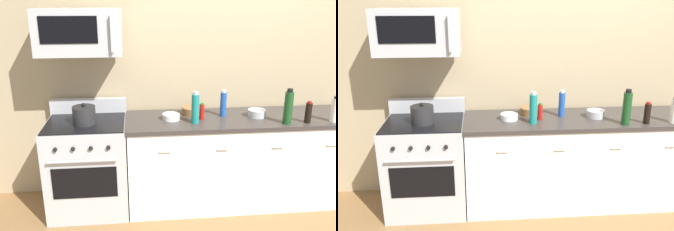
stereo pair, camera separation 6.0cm
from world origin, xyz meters
TOP-DOWN VIEW (x-y plane):
  - ground_plane at (0.00, 0.00)m, footprint 6.45×6.45m
  - back_wall at (0.00, 0.41)m, footprint 5.38×0.10m
  - counter_unit at (0.00, -0.00)m, footprint 2.29×0.66m
  - range_oven at (-1.52, 0.00)m, footprint 0.76×0.69m
  - microwave at (-1.52, 0.05)m, footprint 0.74×0.44m
  - bottle_sparkling_teal at (-0.49, -0.13)m, footprint 0.07×0.07m
  - bottle_soy_sauce_dark at (0.56, -0.22)m, footprint 0.06×0.06m
  - bottle_soda_blue at (-0.18, 0.05)m, footprint 0.06×0.06m
  - bottle_vinegar_white at (0.82, -0.22)m, footprint 0.07×0.07m
  - bottle_wine_green at (0.36, -0.22)m, footprint 0.08×0.08m
  - bottle_hot_sauce_red at (-0.41, -0.02)m, footprint 0.05×0.05m
  - bowl_steel_prep at (0.15, -0.00)m, footprint 0.18×0.18m
  - bowl_wooden_salad at (-0.48, 0.14)m, footprint 0.20×0.20m
  - bowl_white_ceramic at (-0.70, -0.01)m, footprint 0.17×0.17m
  - stockpot at (-1.52, -0.05)m, footprint 0.21×0.21m

SIDE VIEW (x-z plane):
  - ground_plane at x=0.00m, z-range 0.00..0.00m
  - counter_unit at x=0.00m, z-range 0.00..0.92m
  - range_oven at x=-1.52m, z-range -0.07..1.00m
  - bowl_white_ceramic at x=-0.70m, z-range 0.92..0.98m
  - bowl_steel_prep at x=0.15m, z-range 0.92..0.99m
  - bowl_wooden_salad at x=-0.48m, z-range 0.92..1.00m
  - bottle_hot_sauce_red at x=-0.41m, z-range 0.92..1.08m
  - stockpot at x=-1.52m, z-range 0.91..1.11m
  - bottle_soy_sauce_dark at x=0.56m, z-range 0.91..1.12m
  - bottle_vinegar_white at x=0.82m, z-range 0.91..1.16m
  - bottle_soda_blue at x=-0.18m, z-range 0.91..1.18m
  - bottle_sparkling_teal at x=-0.49m, z-range 0.91..1.22m
  - bottle_wine_green at x=0.36m, z-range 0.91..1.25m
  - back_wall at x=0.00m, z-range 0.00..2.70m
  - microwave at x=-1.52m, z-range 1.55..1.95m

